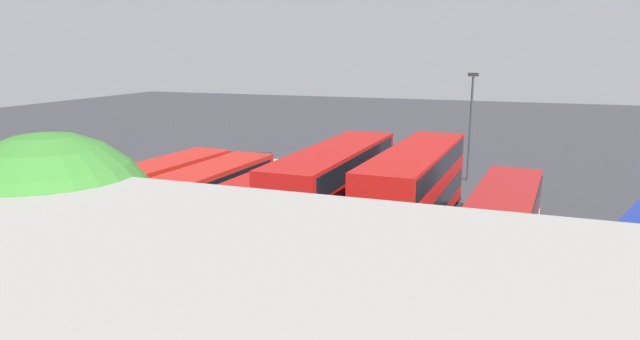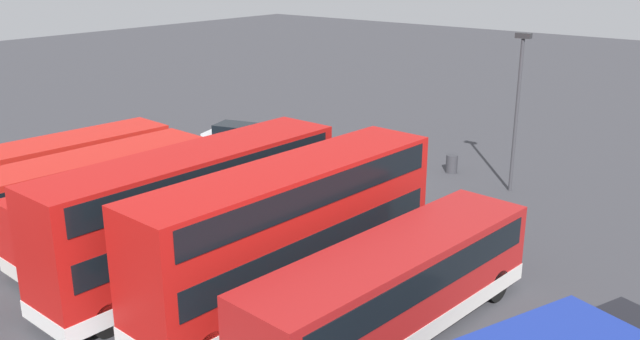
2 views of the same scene
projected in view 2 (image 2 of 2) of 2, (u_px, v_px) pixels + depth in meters
name	position (u px, v px, depth m)	size (l,w,h in m)	color
ground_plane	(360.00, 182.00, 34.11)	(140.00, 140.00, 0.00)	#38383D
bus_single_deck_near_end	(394.00, 286.00, 19.93)	(3.44, 11.12, 2.95)	#A51919
bus_double_decker_second	(292.00, 228.00, 22.02)	(3.17, 11.90, 4.55)	#B71411
bus_double_decker_third	(196.00, 210.00, 23.51)	(2.96, 11.74, 4.55)	#B71411
bus_single_deck_fourth	(152.00, 204.00, 26.43)	(3.13, 11.10, 2.95)	#B71411
bus_single_deck_fifth	(90.00, 186.00, 28.50)	(3.16, 10.50, 2.95)	red
bus_single_deck_sixth	(45.00, 172.00, 30.31)	(3.47, 11.75, 2.95)	red
car_hatchback_silver	(242.00, 137.00, 39.69)	(4.91, 3.08, 1.43)	silver
lamp_post_tall	(518.00, 100.00, 31.47)	(0.70, 0.30, 7.51)	#38383D
waste_bin_yellow	(452.00, 164.00, 35.39)	(0.60, 0.60, 0.95)	#333338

